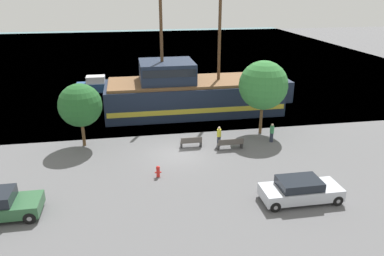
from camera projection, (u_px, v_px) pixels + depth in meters
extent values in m
plane|color=#5B5B5E|center=(178.00, 154.00, 27.21)|extent=(160.00, 160.00, 0.00)
plane|color=slate|center=(144.00, 54.00, 67.71)|extent=(80.00, 80.00, 0.00)
cube|color=#192338|center=(193.00, 97.00, 35.88)|extent=(16.45, 5.72, 2.89)
cube|color=gold|center=(193.00, 102.00, 36.03)|extent=(16.12, 5.80, 0.45)
cube|color=#192338|center=(280.00, 89.00, 37.16)|extent=(1.40, 3.14, 2.02)
cube|color=brown|center=(193.00, 82.00, 35.32)|extent=(15.79, 5.26, 0.25)
cube|color=#192338|center=(167.00, 71.00, 34.54)|extent=(4.93, 4.57, 1.87)
cube|color=black|center=(167.00, 68.00, 34.44)|extent=(4.69, 4.63, 0.67)
cylinder|color=#4C331E|center=(220.00, 31.00, 34.08)|extent=(0.28, 0.28, 8.97)
cylinder|color=#4C331E|center=(161.00, 40.00, 33.45)|extent=(0.28, 0.28, 7.62)
cube|color=navy|center=(100.00, 87.00, 43.44)|extent=(5.24, 1.82, 0.98)
cube|color=silver|center=(96.00, 79.00, 43.06)|extent=(2.10, 1.42, 0.80)
cube|color=black|center=(101.00, 79.00, 43.16)|extent=(0.12, 1.28, 0.64)
cube|color=#B7BCC6|center=(301.00, 192.00, 21.15)|extent=(4.50, 1.81, 0.66)
cube|color=black|center=(299.00, 183.00, 20.92)|extent=(2.34, 1.63, 0.48)
cylinder|color=black|center=(337.00, 200.00, 20.78)|extent=(0.60, 0.22, 0.60)
cylinder|color=gray|center=(337.00, 200.00, 20.78)|extent=(0.23, 0.25, 0.23)
cylinder|color=black|center=(323.00, 186.00, 22.29)|extent=(0.60, 0.22, 0.60)
cylinder|color=gray|center=(323.00, 186.00, 22.29)|extent=(0.23, 0.25, 0.23)
cylinder|color=black|center=(275.00, 207.00, 20.19)|extent=(0.60, 0.22, 0.60)
cylinder|color=gray|center=(275.00, 207.00, 20.19)|extent=(0.23, 0.25, 0.23)
cylinder|color=black|center=(264.00, 191.00, 21.69)|extent=(0.60, 0.22, 0.60)
cylinder|color=gray|center=(264.00, 191.00, 21.69)|extent=(0.23, 0.25, 0.23)
cylinder|color=black|center=(30.00, 218.00, 19.19)|extent=(0.65, 0.22, 0.65)
cylinder|color=gray|center=(30.00, 218.00, 19.19)|extent=(0.25, 0.25, 0.25)
cylinder|color=black|center=(37.00, 200.00, 20.79)|extent=(0.65, 0.22, 0.65)
cylinder|color=gray|center=(37.00, 200.00, 20.79)|extent=(0.25, 0.25, 0.25)
cylinder|color=red|center=(158.00, 173.00, 23.91)|extent=(0.22, 0.22, 0.56)
sphere|color=red|center=(158.00, 168.00, 23.78)|extent=(0.25, 0.25, 0.25)
cylinder|color=red|center=(156.00, 173.00, 23.87)|extent=(0.10, 0.09, 0.09)
cylinder|color=red|center=(161.00, 172.00, 23.92)|extent=(0.10, 0.09, 0.09)
cube|color=#4C4742|center=(191.00, 142.00, 28.29)|extent=(1.62, 0.45, 0.05)
cube|color=#4C4742|center=(191.00, 140.00, 28.03)|extent=(1.62, 0.06, 0.40)
cube|color=#2D2D2D|center=(181.00, 145.00, 28.25)|extent=(0.12, 0.36, 0.40)
cube|color=#2D2D2D|center=(201.00, 144.00, 28.50)|extent=(0.12, 0.36, 0.40)
cube|color=#4C4742|center=(230.00, 144.00, 27.98)|extent=(1.93, 0.45, 0.05)
cube|color=#4C4742|center=(231.00, 142.00, 27.72)|extent=(1.93, 0.06, 0.40)
cube|color=#2D2D2D|center=(218.00, 147.00, 27.91)|extent=(0.12, 0.36, 0.40)
cube|color=#2D2D2D|center=(242.00, 145.00, 28.21)|extent=(0.12, 0.36, 0.40)
cylinder|color=#232838|center=(219.00, 141.00, 28.55)|extent=(0.27, 0.27, 0.76)
cylinder|color=gold|center=(219.00, 133.00, 28.31)|extent=(0.32, 0.32, 0.59)
sphere|color=beige|center=(219.00, 128.00, 28.17)|extent=(0.21, 0.21, 0.21)
cylinder|color=#232838|center=(271.00, 137.00, 29.26)|extent=(0.27, 0.27, 0.75)
cylinder|color=#337F4C|center=(272.00, 129.00, 29.02)|extent=(0.32, 0.32, 0.58)
sphere|color=beige|center=(272.00, 125.00, 28.88)|extent=(0.20, 0.20, 0.20)
cylinder|color=brown|center=(83.00, 134.00, 28.38)|extent=(0.24, 0.24, 1.87)
sphere|color=#235B28|center=(80.00, 105.00, 27.56)|extent=(3.22, 3.22, 3.22)
cylinder|color=brown|center=(261.00, 119.00, 30.71)|extent=(0.24, 0.24, 2.42)
sphere|color=#337A38|center=(263.00, 85.00, 29.69)|extent=(3.91, 3.91, 3.91)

